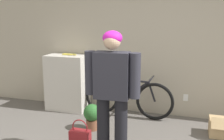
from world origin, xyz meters
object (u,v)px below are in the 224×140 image
object	(u,v)px
person	(112,87)
handbag	(80,137)
bicycle	(127,97)
potted_plant	(92,115)
banana	(69,54)

from	to	relation	value
person	handbag	size ratio (longest dim) A/B	4.16
bicycle	potted_plant	world-z (taller)	bicycle
potted_plant	handbag	bearing A→B (deg)	-86.41
bicycle	potted_plant	xyz separation A→B (m)	(-0.39, -0.70, -0.12)
handbag	bicycle	bearing A→B (deg)	74.05
banana	potted_plant	size ratio (longest dim) A/B	0.74
person	bicycle	world-z (taller)	person
bicycle	potted_plant	distance (m)	0.81
bicycle	banana	size ratio (longest dim) A/B	5.37
bicycle	banana	world-z (taller)	banana
handbag	person	bearing A→B (deg)	-11.65
bicycle	banana	distance (m)	1.32
person	banana	distance (m)	1.86
person	banana	bearing A→B (deg)	129.00
person	handbag	xyz separation A→B (m)	(-0.49, 0.10, -0.78)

